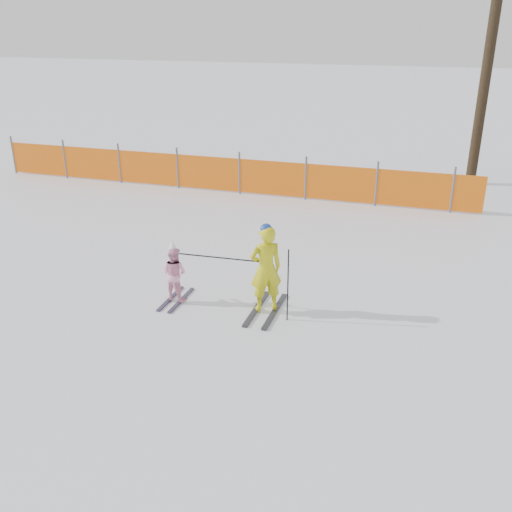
% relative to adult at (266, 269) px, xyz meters
% --- Properties ---
extents(ground, '(120.00, 120.00, 0.00)m').
position_rel_adult_xyz_m(ground, '(-0.21, -0.41, -0.82)').
color(ground, white).
rests_on(ground, ground).
extents(adult, '(0.69, 1.37, 1.65)m').
position_rel_adult_xyz_m(adult, '(0.00, 0.00, 0.00)').
color(adult, black).
rests_on(adult, ground).
extents(child, '(0.55, 1.04, 1.21)m').
position_rel_adult_xyz_m(child, '(-1.71, -0.09, -0.27)').
color(child, black).
rests_on(child, ground).
extents(ski_poles, '(2.05, 0.22, 1.32)m').
position_rel_adult_xyz_m(ski_poles, '(-0.24, -0.12, -0.01)').
color(ski_poles, black).
rests_on(ski_poles, ground).
extents(safety_fence, '(14.85, 0.06, 1.25)m').
position_rel_adult_xyz_m(safety_fence, '(-3.50, 6.89, -0.26)').
color(safety_fence, '#595960').
rests_on(safety_fence, ground).
extents(tree_trunks, '(2.00, 1.76, 7.06)m').
position_rel_adult_xyz_m(tree_trunks, '(4.24, 10.56, 2.36)').
color(tree_trunks, black).
rests_on(tree_trunks, ground).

